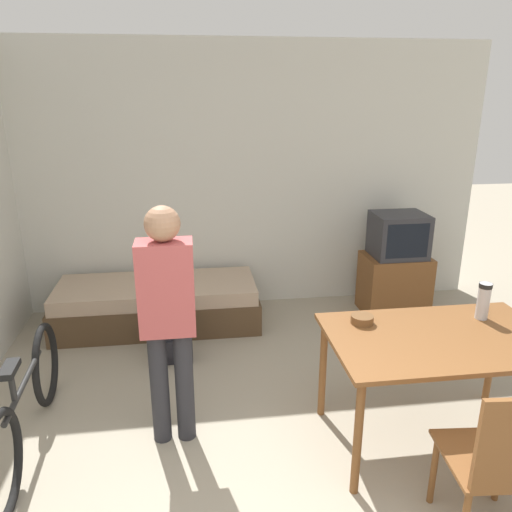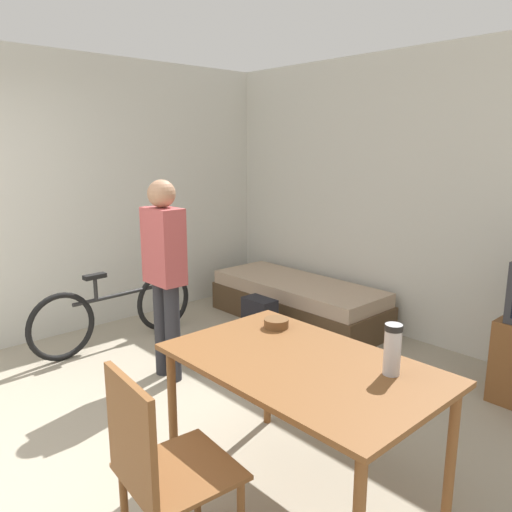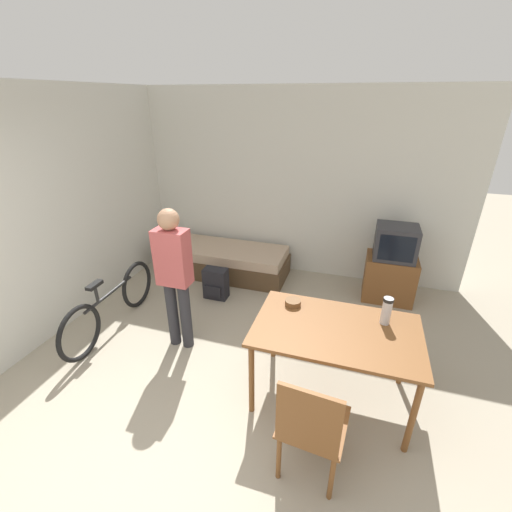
{
  "view_description": "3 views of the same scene",
  "coord_description": "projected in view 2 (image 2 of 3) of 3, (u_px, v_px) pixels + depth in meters",
  "views": [
    {
      "loc": [
        -0.45,
        -1.41,
        2.22
      ],
      "look_at": [
        0.01,
        1.96,
        1.08
      ],
      "focal_mm": 35.0,
      "sensor_mm": 36.0,
      "label": 1
    },
    {
      "loc": [
        2.64,
        -0.58,
        1.83
      ],
      "look_at": [
        -0.06,
        1.89,
        1.02
      ],
      "focal_mm": 35.0,
      "sensor_mm": 36.0,
      "label": 2
    },
    {
      "loc": [
        1.12,
        -1.27,
        2.55
      ],
      "look_at": [
        0.12,
        1.91,
        0.99
      ],
      "focal_mm": 24.0,
      "sensor_mm": 36.0,
      "label": 3
    }
  ],
  "objects": [
    {
      "name": "daybed",
      "position": [
        297.0,
        301.0,
        5.29
      ],
      "size": [
        1.96,
        0.76,
        0.44
      ],
      "color": "#4C3823",
      "rests_on": "ground_plane"
    },
    {
      "name": "mate_bowl",
      "position": [
        276.0,
        323.0,
        2.98
      ],
      "size": [
        0.15,
        0.15,
        0.05
      ],
      "color": "brown",
      "rests_on": "dining_table"
    },
    {
      "name": "backpack",
      "position": [
        259.0,
        321.0,
        4.71
      ],
      "size": [
        0.32,
        0.22,
        0.44
      ],
      "color": "black",
      "rests_on": "ground_plane"
    },
    {
      "name": "ground_plane",
      "position": [
        4.0,
        495.0,
        2.68
      ],
      "size": [
        20.0,
        20.0,
        0.0
      ],
      "primitive_type": "plane",
      "color": "#9E937F"
    },
    {
      "name": "person_standing",
      "position": [
        165.0,
        266.0,
        3.86
      ],
      "size": [
        0.34,
        0.21,
        1.59
      ],
      "color": "#28282D",
      "rests_on": "ground_plane"
    },
    {
      "name": "wall_back",
      "position": [
        395.0,
        197.0,
        4.8
      ],
      "size": [
        5.25,
        0.06,
        2.7
      ],
      "color": "silver",
      "rests_on": "ground_plane"
    },
    {
      "name": "wall_left",
      "position": [
        113.0,
        194.0,
        5.13
      ],
      "size": [
        0.06,
        4.63,
        2.7
      ],
      "color": "silver",
      "rests_on": "ground_plane"
    },
    {
      "name": "bicycle",
      "position": [
        116.0,
        312.0,
        4.67
      ],
      "size": [
        0.11,
        1.67,
        0.71
      ],
      "color": "black",
      "rests_on": "ground_plane"
    },
    {
      "name": "thermos_flask",
      "position": [
        393.0,
        347.0,
        2.35
      ],
      "size": [
        0.08,
        0.08,
        0.25
      ],
      "color": "#B7B7BC",
      "rests_on": "dining_table"
    },
    {
      "name": "dining_table",
      "position": [
        302.0,
        376.0,
        2.54
      ],
      "size": [
        1.39,
        0.86,
        0.77
      ],
      "color": "brown",
      "rests_on": "ground_plane"
    },
    {
      "name": "wooden_chair",
      "position": [
        158.0,
        464.0,
        2.09
      ],
      "size": [
        0.5,
        0.5,
        0.95
      ],
      "color": "brown",
      "rests_on": "ground_plane"
    }
  ]
}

